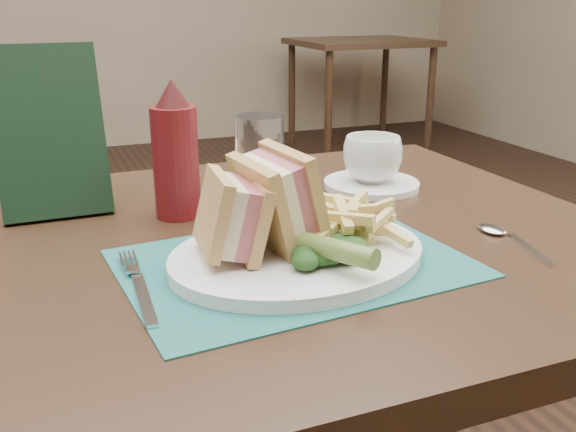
# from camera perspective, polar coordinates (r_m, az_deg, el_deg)

# --- Properties ---
(wall_back) EXTENTS (6.00, 0.00, 6.00)m
(wall_back) POSITION_cam_1_polar(r_m,az_deg,el_deg) (4.84, -18.33, 5.67)
(wall_back) COLOR gray
(wall_back) RESTS_ON ground
(table_bg_right) EXTENTS (0.90, 0.75, 0.75)m
(table_bg_right) POSITION_cam_1_polar(r_m,az_deg,el_deg) (4.68, 6.33, 10.76)
(table_bg_right) COLOR black
(table_bg_right) RESTS_ON ground
(placemat) EXTENTS (0.40, 0.30, 0.00)m
(placemat) POSITION_cam_1_polar(r_m,az_deg,el_deg) (0.73, 0.50, -4.22)
(placemat) COLOR #1C5B57
(placemat) RESTS_ON table_main
(plate) EXTENTS (0.34, 0.29, 0.01)m
(plate) POSITION_cam_1_polar(r_m,az_deg,el_deg) (0.72, 0.89, -3.52)
(plate) COLOR white
(plate) RESTS_ON placemat
(sandwich_half_a) EXTENTS (0.08, 0.10, 0.09)m
(sandwich_half_a) POSITION_cam_1_polar(r_m,az_deg,el_deg) (0.68, -6.65, -0.11)
(sandwich_half_a) COLOR tan
(sandwich_half_a) RESTS_ON plate
(sandwich_half_b) EXTENTS (0.09, 0.12, 0.11)m
(sandwich_half_b) POSITION_cam_1_polar(r_m,az_deg,el_deg) (0.71, -2.36, 1.36)
(sandwich_half_b) COLOR tan
(sandwich_half_b) RESTS_ON plate
(kale_garnish) EXTENTS (0.11, 0.08, 0.03)m
(kale_garnish) POSITION_cam_1_polar(r_m,az_deg,el_deg) (0.68, 3.26, -3.29)
(kale_garnish) COLOR #163513
(kale_garnish) RESTS_ON plate
(pickle_spear) EXTENTS (0.08, 0.12, 0.03)m
(pickle_spear) POSITION_cam_1_polar(r_m,az_deg,el_deg) (0.67, 3.41, -2.82)
(pickle_spear) COLOR #4F6928
(pickle_spear) RESTS_ON plate
(fries_pile) EXTENTS (0.18, 0.20, 0.05)m
(fries_pile) POSITION_cam_1_polar(r_m,az_deg,el_deg) (0.75, 5.23, -0.18)
(fries_pile) COLOR tan
(fries_pile) RESTS_ON plate
(fork) EXTENTS (0.04, 0.17, 0.01)m
(fork) POSITION_cam_1_polar(r_m,az_deg,el_deg) (0.68, -13.15, -5.80)
(fork) COLOR silver
(fork) RESTS_ON placemat
(spoon) EXTENTS (0.07, 0.15, 0.01)m
(spoon) POSITION_cam_1_polar(r_m,az_deg,el_deg) (0.83, 19.61, -2.01)
(spoon) COLOR silver
(spoon) RESTS_ON table_main
(saucer) EXTENTS (0.17, 0.17, 0.01)m
(saucer) POSITION_cam_1_polar(r_m,az_deg,el_deg) (1.02, 7.41, 2.82)
(saucer) COLOR white
(saucer) RESTS_ON table_main
(coffee_cup) EXTENTS (0.12, 0.12, 0.07)m
(coffee_cup) POSITION_cam_1_polar(r_m,az_deg,el_deg) (1.01, 7.51, 5.06)
(coffee_cup) COLOR white
(coffee_cup) RESTS_ON saucer
(drinking_glass) EXTENTS (0.08, 0.08, 0.13)m
(drinking_glass) POSITION_cam_1_polar(r_m,az_deg,el_deg) (0.91, -2.54, 4.88)
(drinking_glass) COLOR white
(drinking_glass) RESTS_ON table_main
(ketchup_bottle) EXTENTS (0.06, 0.06, 0.19)m
(ketchup_bottle) POSITION_cam_1_polar(r_m,az_deg,el_deg) (0.87, -10.01, 5.84)
(ketchup_bottle) COLOR #580F13
(ketchup_bottle) RESTS_ON table_main
(check_presenter) EXTENTS (0.14, 0.09, 0.23)m
(check_presenter) POSITION_cam_1_polar(r_m,az_deg,el_deg) (0.93, -20.46, 7.03)
(check_presenter) COLOR black
(check_presenter) RESTS_ON table_main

